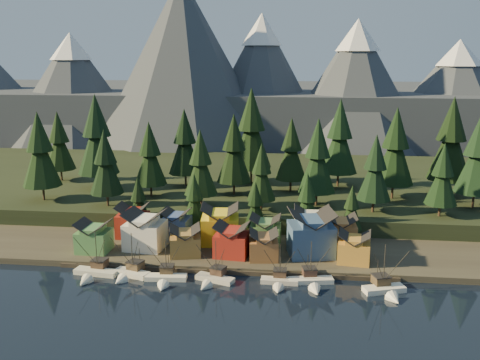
# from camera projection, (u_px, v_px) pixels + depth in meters

# --- Properties ---
(ground) EXTENTS (500.00, 500.00, 0.00)m
(ground) POSITION_uv_depth(u_px,v_px,m) (215.00, 303.00, 110.62)
(ground) COLOR black
(ground) RESTS_ON ground
(shore_strip) EXTENTS (400.00, 50.00, 1.50)m
(shore_strip) POSITION_uv_depth(u_px,v_px,m) (237.00, 236.00, 149.13)
(shore_strip) COLOR #322D24
(shore_strip) RESTS_ON ground
(hillside) EXTENTS (420.00, 100.00, 6.00)m
(hillside) POSITION_uv_depth(u_px,v_px,m) (253.00, 185.00, 196.98)
(hillside) COLOR black
(hillside) RESTS_ON ground
(dock) EXTENTS (80.00, 4.00, 1.00)m
(dock) POSITION_uv_depth(u_px,v_px,m) (226.00, 269.00, 126.46)
(dock) COLOR #3F382D
(dock) RESTS_ON ground
(mountain_ridge) EXTENTS (560.00, 190.00, 90.00)m
(mountain_ridge) POSITION_uv_depth(u_px,v_px,m) (265.00, 97.00, 311.69)
(mountain_ridge) COLOR #49505E
(mountain_ridge) RESTS_ON ground
(boat_0) EXTENTS (10.84, 11.58, 11.41)m
(boat_0) POSITION_uv_depth(u_px,v_px,m) (93.00, 268.00, 123.37)
(boat_0) COLOR beige
(boat_0) RESTS_ON ground
(boat_1) EXTENTS (9.23, 9.83, 11.40)m
(boat_1) POSITION_uv_depth(u_px,v_px,m) (129.00, 268.00, 122.86)
(boat_1) COLOR white
(boat_1) RESTS_ON ground
(boat_2) EXTENTS (9.86, 10.62, 10.54)m
(boat_2) POSITION_uv_depth(u_px,v_px,m) (165.00, 274.00, 120.54)
(boat_2) COLOR white
(boat_2) RESTS_ON ground
(boat_3) EXTENTS (9.61, 10.04, 10.52)m
(boat_3) POSITION_uv_depth(u_px,v_px,m) (213.00, 274.00, 120.01)
(boat_3) COLOR beige
(boat_3) RESTS_ON ground
(boat_4) EXTENTS (8.67, 9.42, 10.05)m
(boat_4) POSITION_uv_depth(u_px,v_px,m) (279.00, 277.00, 118.86)
(boat_4) COLOR beige
(boat_4) RESTS_ON ground
(boat_5) EXTENTS (10.60, 11.24, 10.67)m
(boat_5) POSITION_uv_depth(u_px,v_px,m) (312.00, 277.00, 118.84)
(boat_5) COLOR white
(boat_5) RESTS_ON ground
(boat_6) EXTENTS (9.83, 10.43, 11.86)m
(boat_6) POSITION_uv_depth(u_px,v_px,m) (387.00, 284.00, 114.23)
(boat_6) COLOR white
(boat_6) RESTS_ON ground
(house_front_0) EXTENTS (8.05, 7.63, 7.87)m
(house_front_0) POSITION_uv_depth(u_px,v_px,m) (94.00, 236.00, 134.51)
(house_front_0) COLOR #488347
(house_front_0) RESTS_ON shore_strip
(house_front_1) EXTENTS (10.38, 10.04, 9.84)m
(house_front_1) POSITION_uv_depth(u_px,v_px,m) (145.00, 229.00, 136.48)
(house_front_1) COLOR silver
(house_front_1) RESTS_ON shore_strip
(house_front_2) EXTENTS (8.91, 8.95, 7.29)m
(house_front_2) POSITION_uv_depth(u_px,v_px,m) (185.00, 240.00, 132.37)
(house_front_2) COLOR olive
(house_front_2) RESTS_ON shore_strip
(house_front_3) EXTENTS (8.78, 8.44, 8.20)m
(house_front_3) POSITION_uv_depth(u_px,v_px,m) (232.00, 239.00, 131.61)
(house_front_3) COLOR maroon
(house_front_3) RESTS_ON shore_strip
(house_front_4) EXTENTS (7.65, 8.13, 7.02)m
(house_front_4) POSITION_uv_depth(u_px,v_px,m) (264.00, 244.00, 129.82)
(house_front_4) COLOR #8F5C33
(house_front_4) RESTS_ON shore_strip
(house_front_5) EXTENTS (12.44, 11.67, 11.30)m
(house_front_5) POSITION_uv_depth(u_px,v_px,m) (311.00, 232.00, 131.81)
(house_front_5) COLOR #334F7A
(house_front_5) RESTS_ON shore_strip
(house_front_6) EXTENTS (8.36, 8.01, 7.45)m
(house_front_6) POSITION_uv_depth(u_px,v_px,m) (354.00, 246.00, 127.66)
(house_front_6) COLOR #BF8531
(house_front_6) RESTS_ON shore_strip
(house_back_0) EXTENTS (8.36, 8.05, 8.86)m
(house_back_0) POSITION_uv_depth(u_px,v_px,m) (133.00, 220.00, 145.74)
(house_back_0) COLOR maroon
(house_back_0) RESTS_ON shore_strip
(house_back_1) EXTENTS (7.80, 7.88, 8.13)m
(house_back_1) POSITION_uv_depth(u_px,v_px,m) (176.00, 224.00, 143.60)
(house_back_1) COLOR #3C548F
(house_back_1) RESTS_ON shore_strip
(house_back_2) EXTENTS (10.45, 9.74, 10.20)m
(house_back_2) POSITION_uv_depth(u_px,v_px,m) (220.00, 223.00, 140.30)
(house_back_2) COLOR yellow
(house_back_2) RESTS_ON shore_strip
(house_back_3) EXTENTS (8.01, 7.19, 7.90)m
(house_back_3) POSITION_uv_depth(u_px,v_px,m) (265.00, 230.00, 139.09)
(house_back_3) COLOR #528146
(house_back_3) RESTS_ON shore_strip
(house_back_4) EXTENTS (9.27, 8.90, 9.99)m
(house_back_4) POSITION_uv_depth(u_px,v_px,m) (312.00, 225.00, 138.98)
(house_back_4) COLOR silver
(house_back_4) RESTS_ON shore_strip
(house_back_5) EXTENTS (7.73, 7.82, 8.42)m
(house_back_5) POSITION_uv_depth(u_px,v_px,m) (341.00, 230.00, 137.89)
(house_back_5) COLOR #AE733D
(house_back_5) RESTS_ON shore_strip
(tree_hill_0) EXTENTS (11.81, 11.81, 27.51)m
(tree_hill_0) POSITION_uv_depth(u_px,v_px,m) (40.00, 152.00, 162.78)
(tree_hill_0) COLOR #332319
(tree_hill_0) RESTS_ON hillside
(tree_hill_1) EXTENTS (13.62, 13.62, 31.73)m
(tree_hill_1) POSITION_uv_depth(u_px,v_px,m) (97.00, 138.00, 176.43)
(tree_hill_1) COLOR #332319
(tree_hill_1) RESTS_ON hillside
(tree_hill_2) EXTENTS (9.92, 9.92, 23.10)m
(tree_hill_2) POSITION_uv_depth(u_px,v_px,m) (106.00, 164.00, 157.09)
(tree_hill_2) COLOR #332319
(tree_hill_2) RESTS_ON hillside
(tree_hill_3) EXTENTS (10.28, 10.28, 23.94)m
(tree_hill_3) POSITION_uv_depth(u_px,v_px,m) (150.00, 156.00, 167.51)
(tree_hill_3) COLOR #332319
(tree_hill_3) RESTS_ON hillside
(tree_hill_4) EXTENTS (11.40, 11.40, 26.56)m
(tree_hill_4) POSITION_uv_depth(u_px,v_px,m) (185.00, 144.00, 180.82)
(tree_hill_4) COLOR #332319
(tree_hill_4) RESTS_ON hillside
(tree_hill_5) EXTENTS (9.93, 9.93, 23.14)m
(tree_hill_5) POSITION_uv_depth(u_px,v_px,m) (201.00, 165.00, 155.99)
(tree_hill_5) COLOR #332319
(tree_hill_5) RESTS_ON hillside
(tree_hill_6) EXTENTS (11.22, 11.22, 26.15)m
(tree_hill_6) POSITION_uv_depth(u_px,v_px,m) (234.00, 151.00, 169.26)
(tree_hill_6) COLOR #332319
(tree_hill_6) RESTS_ON hillside
(tree_hill_7) EXTENTS (8.49, 8.49, 19.78)m
(tree_hill_7) POSITION_uv_depth(u_px,v_px,m) (261.00, 174.00, 152.54)
(tree_hill_7) COLOR #332319
(tree_hill_7) RESTS_ON hillside
(tree_hill_8) EXTENTS (10.48, 10.48, 24.40)m
(tree_hill_8) POSITION_uv_depth(u_px,v_px,m) (291.00, 151.00, 174.31)
(tree_hill_8) COLOR #332319
(tree_hill_8) RESTS_ON hillside
(tree_hill_9) EXTENTS (11.30, 11.30, 26.32)m
(tree_hill_9) POSITION_uv_depth(u_px,v_px,m) (318.00, 158.00, 156.76)
(tree_hill_9) COLOR #332319
(tree_hill_9) RESTS_ON hillside
(tree_hill_10) EXTENTS (12.84, 12.84, 29.91)m
(tree_hill_10) POSITION_uv_depth(u_px,v_px,m) (340.00, 139.00, 179.63)
(tree_hill_10) COLOR #332319
(tree_hill_10) RESTS_ON hillside
(tree_hill_11) EXTENTS (9.68, 9.68, 22.56)m
(tree_hill_11) POSITION_uv_depth(u_px,v_px,m) (375.00, 170.00, 150.67)
(tree_hill_11) COLOR #332319
(tree_hill_11) RESTS_ON hillside
(tree_hill_12) EXTENTS (12.31, 12.31, 28.69)m
(tree_hill_12) POSITION_uv_depth(u_px,v_px,m) (395.00, 149.00, 164.51)
(tree_hill_12) COLOR #332319
(tree_hill_12) RESTS_ON hillside
(tree_hill_13) EXTENTS (8.91, 8.91, 20.75)m
(tree_hill_13) POSITION_uv_depth(u_px,v_px,m) (442.00, 177.00, 147.01)
(tree_hill_13) COLOR #332319
(tree_hill_13) RESTS_ON hillside
(tree_hill_14) EXTENTS (13.58, 13.58, 31.64)m
(tree_hill_14) POSITION_uv_depth(u_px,v_px,m) (451.00, 142.00, 168.00)
(tree_hill_14) COLOR #332319
(tree_hill_14) RESTS_ON hillside
(tree_hill_15) EXTENTS (14.25, 14.25, 33.21)m
(tree_hill_15) POSITION_uv_depth(u_px,v_px,m) (251.00, 132.00, 184.38)
(tree_hill_15) COLOR #332319
(tree_hill_15) RESTS_ON hillside
(tree_hill_16) EXTENTS (10.65, 10.65, 24.81)m
(tree_hill_16) POSITION_uv_depth(u_px,v_px,m) (59.00, 143.00, 188.92)
(tree_hill_16) COLOR #332319
(tree_hill_16) RESTS_ON hillside
(tree_hill_17) EXTENTS (11.95, 11.95, 27.84)m
(tree_hill_17) POSITION_uv_depth(u_px,v_px,m) (478.00, 157.00, 154.50)
(tree_hill_17) COLOR #332319
(tree_hill_17) RESTS_ON hillside
(tree_shore_0) EXTENTS (6.63, 6.63, 15.45)m
(tree_shore_0) POSITION_uv_depth(u_px,v_px,m) (139.00, 201.00, 150.05)
(tree_shore_0) COLOR #332319
(tree_shore_0) RESTS_ON shore_strip
(tree_shore_1) EXTENTS (7.21, 7.21, 16.81)m
(tree_shore_1) POSITION_uv_depth(u_px,v_px,m) (194.00, 200.00, 148.15)
(tree_shore_1) COLOR #332319
(tree_shore_1) RESTS_ON shore_strip
(tree_shore_2) EXTENTS (6.43, 6.43, 14.98)m
(tree_shore_2) POSITION_uv_depth(u_px,v_px,m) (255.00, 206.00, 146.54)
(tree_shore_2) COLOR #332319
(tree_shore_2) RESTS_ON shore_strip
(tree_shore_3) EXTENTS (7.69, 7.69, 17.92)m
(tree_shore_3) POSITION_uv_depth(u_px,v_px,m) (307.00, 201.00, 144.66)
(tree_shore_3) COLOR #332319
(tree_shore_3) RESTS_ON shore_strip
(tree_shore_4) EXTENTS (6.33, 6.33, 14.75)m
(tree_shore_4) POSITION_uv_depth(u_px,v_px,m) (352.00, 209.00, 143.77)
(tree_shore_4) COLOR #332319
(tree_shore_4) RESTS_ON shore_strip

